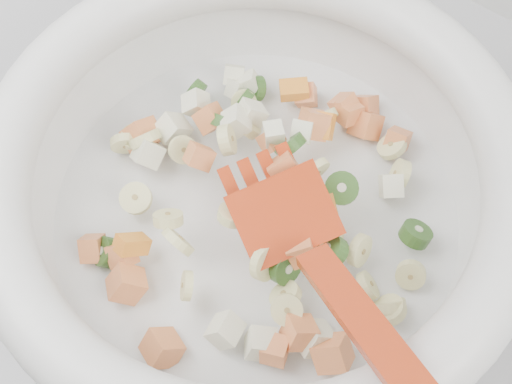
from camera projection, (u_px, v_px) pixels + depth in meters
The scene contains 2 objects.
counter at pixel (177, 269), 1.06m from camera, with size 2.00×0.60×0.90m, color #A5A5AA.
mixing_bowl at pixel (256, 183), 0.54m from camera, with size 0.49×0.42×0.17m.
Camera 1 is at (0.35, 1.18, 1.43)m, focal length 50.00 mm.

